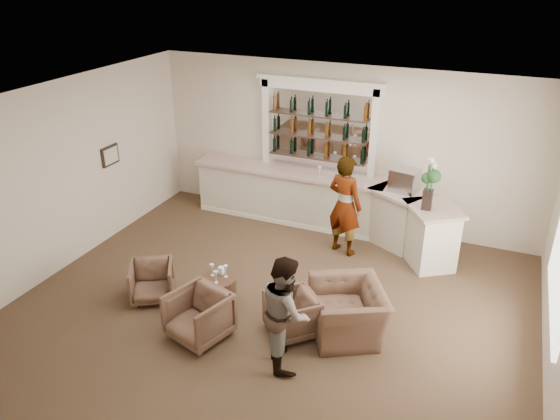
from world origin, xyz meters
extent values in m
plane|color=brown|center=(0.00, 0.00, 0.00)|extent=(8.00, 8.00, 0.00)
cube|color=beige|center=(0.00, 3.50, 1.65)|extent=(8.00, 0.04, 3.30)
cube|color=beige|center=(-4.00, 0.00, 1.65)|extent=(0.04, 7.00, 3.30)
cube|color=silver|center=(0.00, 0.00, 3.30)|extent=(8.00, 7.00, 0.04)
cube|color=black|center=(-3.97, 1.20, 1.65)|extent=(0.04, 0.46, 0.38)
cube|color=beige|center=(-3.94, 1.20, 1.65)|extent=(0.01, 0.38, 0.30)
cube|color=white|center=(-1.00, 3.15, 0.54)|extent=(4.00, 0.70, 1.08)
cube|color=#C5A599|center=(-1.00, 3.13, 1.11)|extent=(4.10, 0.82, 0.06)
cube|color=white|center=(1.35, 2.92, 0.54)|extent=(1.12, 1.04, 1.08)
cube|color=#C5A599|center=(1.35, 2.90, 1.11)|extent=(1.27, 1.19, 0.06)
cube|color=white|center=(2.05, 2.40, 0.54)|extent=(1.08, 1.14, 1.08)
cube|color=#C5A599|center=(2.05, 2.38, 1.11)|extent=(1.24, 1.29, 0.06)
cube|color=white|center=(-1.00, 2.82, 0.05)|extent=(4.00, 0.06, 0.10)
cube|color=white|center=(-0.50, 3.48, 1.95)|extent=(2.15, 0.02, 1.65)
cube|color=white|center=(-1.65, 3.42, 1.45)|extent=(0.14, 0.16, 2.90)
cube|color=white|center=(0.65, 3.42, 1.45)|extent=(0.14, 0.16, 2.90)
cube|color=white|center=(-0.50, 3.42, 2.84)|extent=(2.52, 0.16, 0.18)
cube|color=white|center=(-0.50, 3.42, 2.96)|extent=(2.64, 0.20, 0.08)
cube|color=#36251B|center=(-0.50, 3.37, 1.38)|extent=(2.05, 0.20, 0.03)
cube|color=#36251B|center=(-0.50, 3.37, 1.82)|extent=(2.05, 0.20, 0.03)
cube|color=#36251B|center=(-0.50, 3.37, 2.26)|extent=(2.05, 0.20, 0.03)
cylinder|color=#4C3621|center=(-0.83, -0.27, 0.25)|extent=(0.57, 0.57, 0.50)
imported|color=gray|center=(0.48, 2.21, 0.97)|extent=(0.82, 0.67, 1.93)
imported|color=gray|center=(0.68, -1.10, 0.83)|extent=(0.95, 1.01, 1.65)
imported|color=brown|center=(-1.93, -0.54, 0.32)|extent=(0.94, 0.95, 0.63)
imported|color=brown|center=(-0.69, -1.11, 0.37)|extent=(1.00, 1.01, 0.74)
imported|color=brown|center=(0.53, -0.49, 0.33)|extent=(1.01, 1.01, 0.66)
imported|color=brown|center=(1.28, -0.15, 0.38)|extent=(1.47, 1.53, 0.76)
cube|color=#AEAEB2|center=(1.40, 2.91, 1.35)|extent=(0.56, 0.50, 0.43)
cube|color=black|center=(1.93, 2.26, 1.32)|extent=(0.16, 0.16, 0.36)
cube|color=white|center=(-0.85, -0.13, 0.56)|extent=(0.08, 0.08, 0.12)
camera|label=1|loc=(3.00, -6.68, 5.15)|focal=35.00mm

